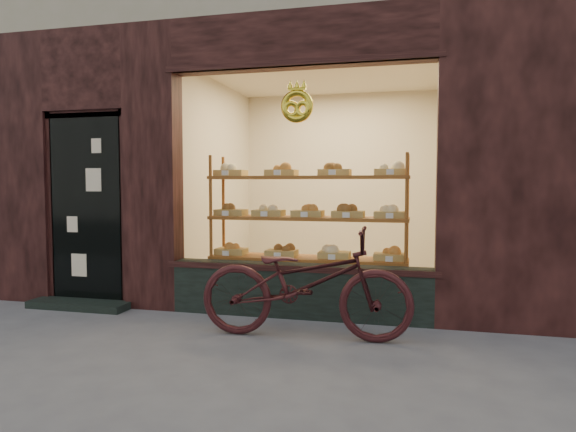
# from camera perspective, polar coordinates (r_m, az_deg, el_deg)

# --- Properties ---
(ground) EXTENTS (90.00, 90.00, 0.00)m
(ground) POSITION_cam_1_polar(r_m,az_deg,el_deg) (3.67, -13.94, -18.57)
(ground) COLOR #52515A
(display_shelf) EXTENTS (2.20, 0.45, 1.70)m
(display_shelf) POSITION_cam_1_polar(r_m,az_deg,el_deg) (5.69, 2.20, -1.58)
(display_shelf) COLOR brown
(display_shelf) RESTS_ON ground
(bicycle) EXTENTS (1.93, 0.75, 1.00)m
(bicycle) POSITION_cam_1_polar(r_m,az_deg,el_deg) (4.61, 1.89, -7.42)
(bicycle) COLOR #351215
(bicycle) RESTS_ON ground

